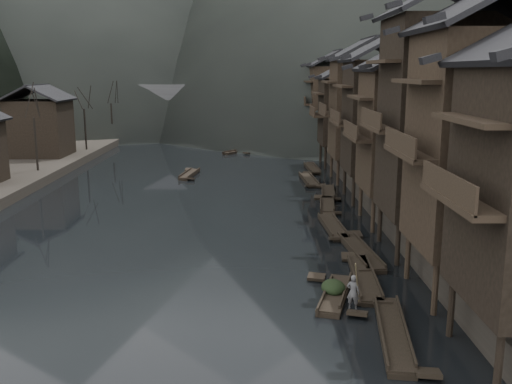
{
  "coord_description": "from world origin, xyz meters",
  "views": [
    {
      "loc": [
        5.7,
        -28.38,
        11.22
      ],
      "look_at": [
        5.93,
        12.67,
        2.5
      ],
      "focal_mm": 40.0,
      "sensor_mm": 36.0,
      "label": 1
    }
  ],
  "objects": [
    {
      "name": "water",
      "position": [
        0.0,
        0.0,
        0.0
      ],
      "size": [
        300.0,
        300.0,
        0.0
      ],
      "primitive_type": "plane",
      "color": "black",
      "rests_on": "ground"
    },
    {
      "name": "right_bank",
      "position": [
        35.0,
        40.0,
        0.9
      ],
      "size": [
        40.0,
        200.0,
        1.8
      ],
      "primitive_type": "cube",
      "color": "#2D2823",
      "rests_on": "ground"
    },
    {
      "name": "stilt_houses",
      "position": [
        17.28,
        18.48,
        9.06
      ],
      "size": [
        9.0,
        67.6,
        16.76
      ],
      "color": "black",
      "rests_on": "ground"
    },
    {
      "name": "bare_trees",
      "position": [
        -17.0,
        31.25,
        6.65
      ],
      "size": [
        3.95,
        74.21,
        7.91
      ],
      "color": "black",
      "rests_on": "left_bank"
    },
    {
      "name": "moored_sampans",
      "position": [
        12.0,
        14.55,
        0.2
      ],
      "size": [
        2.9,
        50.0,
        0.47
      ],
      "color": "black",
      "rests_on": "water"
    },
    {
      "name": "midriver_boats",
      "position": [
        0.94,
        41.52,
        0.2
      ],
      "size": [
        7.49,
        23.79,
        0.45
      ],
      "color": "black",
      "rests_on": "water"
    },
    {
      "name": "stone_bridge",
      "position": [
        -0.0,
        72.0,
        5.11
      ],
      "size": [
        40.0,
        6.0,
        9.0
      ],
      "color": "#4C4C4F",
      "rests_on": "ground"
    },
    {
      "name": "hero_sampan",
      "position": [
        9.86,
        -1.33,
        0.2
      ],
      "size": [
        2.54,
        5.63,
        0.44
      ],
      "color": "black",
      "rests_on": "water"
    },
    {
      "name": "cargo_heap",
      "position": [
        9.79,
        -1.09,
        0.81
      ],
      "size": [
        1.23,
        1.61,
        0.74
      ],
      "primitive_type": "ellipsoid",
      "color": "black",
      "rests_on": "hero_sampan"
    },
    {
      "name": "boatman",
      "position": [
        10.41,
        -3.21,
        1.3
      ],
      "size": [
        0.73,
        0.61,
        1.71
      ],
      "primitive_type": "imported",
      "rotation": [
        0.0,
        0.0,
        2.76
      ],
      "color": "#58585A",
      "rests_on": "hero_sampan"
    },
    {
      "name": "bamboo_pole",
      "position": [
        10.61,
        -3.21,
        3.77
      ],
      "size": [
        0.83,
        2.57,
        3.23
      ],
      "primitive_type": "cylinder",
      "rotation": [
        0.69,
        0.0,
        -0.3
      ],
      "color": "#8C7A51",
      "rests_on": "boatman"
    }
  ]
}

